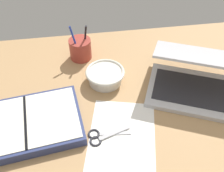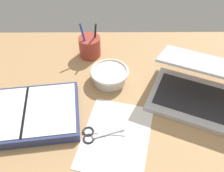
{
  "view_description": "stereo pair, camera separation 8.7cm",
  "coord_description": "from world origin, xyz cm",
  "px_view_note": "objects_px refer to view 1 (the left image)",
  "views": [
    {
      "loc": [
        -8.41,
        -54.79,
        71.16
      ],
      "look_at": [
        0.61,
        5.74,
        9.0
      ],
      "focal_mm": 40.0,
      "sensor_mm": 36.0,
      "label": 1
    },
    {
      "loc": [
        0.27,
        -55.46,
        71.16
      ],
      "look_at": [
        0.61,
        5.74,
        9.0
      ],
      "focal_mm": 40.0,
      "sensor_mm": 36.0,
      "label": 2
    }
  ],
  "objects_px": {
    "laptop": "(197,79)",
    "pen_cup": "(80,49)",
    "planner": "(27,124)",
    "bowl": "(105,76)",
    "scissors": "(100,136)"
  },
  "relations": [
    {
      "from": "laptop",
      "to": "bowl",
      "type": "bearing_deg",
      "value": -171.96
    },
    {
      "from": "laptop",
      "to": "planner",
      "type": "xyz_separation_m",
      "value": [
        -0.62,
        -0.09,
        -0.03
      ]
    },
    {
      "from": "planner",
      "to": "bowl",
      "type": "bearing_deg",
      "value": 25.51
    },
    {
      "from": "laptop",
      "to": "planner",
      "type": "bearing_deg",
      "value": -148.02
    },
    {
      "from": "pen_cup",
      "to": "scissors",
      "type": "distance_m",
      "value": 0.42
    },
    {
      "from": "bowl",
      "to": "planner",
      "type": "xyz_separation_m",
      "value": [
        -0.28,
        -0.18,
        -0.01
      ]
    },
    {
      "from": "laptop",
      "to": "pen_cup",
      "type": "distance_m",
      "value": 0.49
    },
    {
      "from": "laptop",
      "to": "pen_cup",
      "type": "xyz_separation_m",
      "value": [
        -0.42,
        0.26,
        -0.01
      ]
    },
    {
      "from": "pen_cup",
      "to": "scissors",
      "type": "height_order",
      "value": "pen_cup"
    },
    {
      "from": "scissors",
      "to": "laptop",
      "type": "bearing_deg",
      "value": 17.23
    },
    {
      "from": "laptop",
      "to": "planner",
      "type": "height_order",
      "value": "laptop"
    },
    {
      "from": "laptop",
      "to": "pen_cup",
      "type": "height_order",
      "value": "laptop"
    },
    {
      "from": "pen_cup",
      "to": "planner",
      "type": "xyz_separation_m",
      "value": [
        -0.2,
        -0.35,
        -0.03
      ]
    },
    {
      "from": "laptop",
      "to": "scissors",
      "type": "xyz_separation_m",
      "value": [
        -0.38,
        -0.16,
        -0.05
      ]
    },
    {
      "from": "pen_cup",
      "to": "scissors",
      "type": "relative_size",
      "value": 1.16
    }
  ]
}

